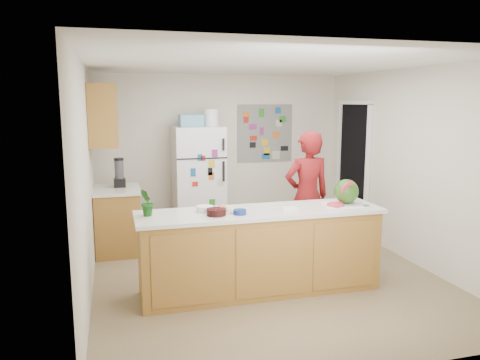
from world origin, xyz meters
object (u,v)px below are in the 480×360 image
object	(u,v)px
refrigerator	(198,181)
person	(307,197)
watermelon	(346,191)
cherry_bowl	(216,212)

from	to	relation	value
refrigerator	person	world-z (taller)	person
watermelon	cherry_bowl	size ratio (longest dim) A/B	1.39
refrigerator	cherry_bowl	distance (m)	2.50
watermelon	refrigerator	bearing A→B (deg)	118.38
person	watermelon	size ratio (longest dim) A/B	6.18
watermelon	cherry_bowl	world-z (taller)	watermelon
refrigerator	person	bearing A→B (deg)	-53.48
watermelon	person	bearing A→B (deg)	98.85
cherry_bowl	refrigerator	bearing A→B (deg)	83.96
refrigerator	watermelon	distance (m)	2.69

